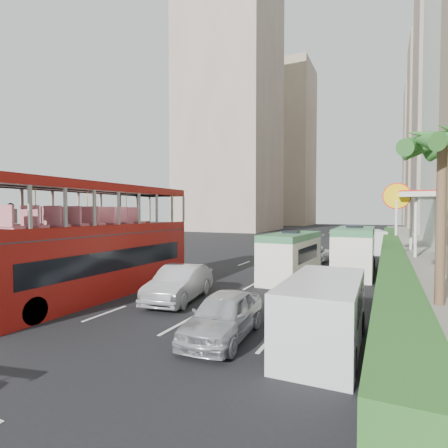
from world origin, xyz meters
The scene contains 18 objects.
ground_plane centered at (0.00, 0.00, 0.00)m, with size 200.00×200.00×0.00m, color black.
double_decker_bus centered at (-6.00, 0.00, 2.53)m, with size 2.50×11.00×5.06m, color maroon.
car_silver_lane_a centered at (-2.11, 0.80, 0.00)m, with size 1.57×4.51×1.48m, color silver.
car_silver_lane_b centered at (1.48, -2.40, 0.00)m, with size 1.64×4.07×1.39m, color silver.
van_asset centered at (0.88, 14.35, 0.00)m, with size 1.98×4.30×1.20m, color silver.
minibus_near centered at (1.04, 7.51, 1.31)m, with size 1.96×5.89×2.61m, color silver.
minibus_far centered at (4.13, 10.84, 1.42)m, with size 2.13×6.40×2.84m, color silver.
panel_van_near centered at (4.32, -1.82, 0.96)m, with size 1.93×4.82×1.93m, color silver.
panel_van_far centered at (4.57, 23.63, 1.04)m, with size 2.08×5.20×2.08m, color silver.
sidewalk centered at (9.00, 25.00, 0.09)m, with size 6.00×120.00×0.18m, color #99968C.
kerb_wall centered at (6.20, 14.00, 0.68)m, with size 0.30×44.00×1.00m, color silver.
hedge centered at (6.20, 14.00, 1.53)m, with size 1.10×44.00×0.70m, color #2D6626.
palm_tree centered at (7.80, 4.00, 3.38)m, with size 0.36×0.36×6.40m, color brown.
shell_station centered at (10.00, 23.00, 2.75)m, with size 6.50×8.00×5.50m, color silver.
tower_far_a centered at (17.00, 82.00, 22.00)m, with size 14.00×14.00×44.00m, color tan.
tower_far_b centered at (17.00, 104.00, 20.00)m, with size 14.00×14.00×40.00m, color tan.
tower_left_a centered at (-24.00, 55.00, 26.00)m, with size 18.00×18.00×52.00m, color tan.
tower_left_b centered at (-22.00, 90.00, 23.00)m, with size 16.00×16.00×46.00m, color tan.
Camera 1 is at (5.90, -11.83, 3.81)m, focal length 28.00 mm.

